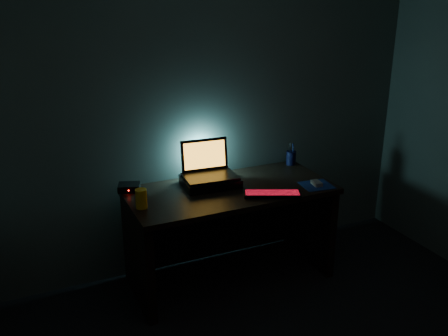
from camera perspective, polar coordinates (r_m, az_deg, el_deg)
name	(u,v)px	position (r m, az deg, el deg)	size (l,w,h in m)	color
room	(396,211)	(2.20, 19.03, -4.70)	(3.50, 4.00, 2.50)	black
desk	(227,218)	(3.78, 0.37, -5.68)	(1.50, 0.70, 0.75)	black
riser	(210,181)	(3.68, -1.60, -1.54)	(0.40, 0.30, 0.06)	black
laptop	(208,168)	(3.69, -1.86, 0.03)	(0.40, 0.31, 0.26)	black
keyboard	(272,194)	(3.52, 5.54, -2.96)	(0.41, 0.28, 0.02)	black
mousepad	(317,185)	(3.74, 10.53, -1.95)	(0.22, 0.20, 0.00)	navy
mouse	(317,183)	(3.74, 10.54, -1.72)	(0.06, 0.09, 0.03)	gray
pen_cup	(291,158)	(4.14, 7.68, 1.16)	(0.08, 0.08, 0.11)	black
juice_glass	(141,199)	(3.33, -9.44, -3.48)	(0.08, 0.08, 0.13)	#F3A90C
router	(129,187)	(3.65, -10.78, -2.18)	(0.18, 0.16, 0.05)	black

